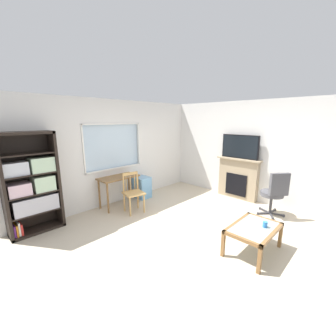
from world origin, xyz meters
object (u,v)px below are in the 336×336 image
(plastic_drawer_unit, at_px, (142,187))
(bookshelf, at_px, (32,186))
(coffee_table, at_px, (254,230))
(desk_under_window, at_px, (119,181))
(office_chair, at_px, (275,192))
(wooden_chair, at_px, (133,192))
(tv, at_px, (240,147))
(fireplace, at_px, (238,178))
(sippy_cup, at_px, (265,224))

(plastic_drawer_unit, bearing_deg, bookshelf, 178.66)
(plastic_drawer_unit, distance_m, coffee_table, 3.19)
(desk_under_window, distance_m, coffee_table, 3.15)
(office_chair, bearing_deg, coffee_table, -171.85)
(office_chair, bearing_deg, wooden_chair, 129.64)
(tv, bearing_deg, plastic_drawer_unit, 133.17)
(plastic_drawer_unit, distance_m, office_chair, 3.21)
(bookshelf, distance_m, wooden_chair, 1.95)
(plastic_drawer_unit, xyz_separation_m, coffee_table, (-0.34, -3.17, 0.08))
(desk_under_window, xyz_separation_m, coffee_table, (0.41, -3.12, -0.25))
(coffee_table, bearing_deg, plastic_drawer_unit, 83.94)
(fireplace, bearing_deg, bookshelf, 155.88)
(desk_under_window, height_order, coffee_table, desk_under_window)
(plastic_drawer_unit, bearing_deg, office_chair, -66.99)
(wooden_chair, xyz_separation_m, plastic_drawer_unit, (0.72, 0.56, -0.18))
(bookshelf, xyz_separation_m, tv, (4.25, -1.91, 0.50))
(wooden_chair, bearing_deg, sippy_cup, -79.84)
(plastic_drawer_unit, height_order, tv, tv)
(tv, bearing_deg, bookshelf, 155.79)
(wooden_chair, xyz_separation_m, office_chair, (1.97, -2.38, 0.09))
(bookshelf, relative_size, sippy_cup, 20.74)
(desk_under_window, bearing_deg, tv, -35.93)
(desk_under_window, xyz_separation_m, plastic_drawer_unit, (0.75, 0.05, -0.33))
(coffee_table, bearing_deg, sippy_cup, -49.83)
(plastic_drawer_unit, relative_size, office_chair, 0.57)
(tv, bearing_deg, fireplace, 0.00)
(sippy_cup, bearing_deg, fireplace, 35.85)
(sippy_cup, bearing_deg, desk_under_window, 99.11)
(fireplace, relative_size, sippy_cup, 12.68)
(coffee_table, relative_size, sippy_cup, 10.26)
(wooden_chair, bearing_deg, coffee_table, -81.62)
(bookshelf, distance_m, office_chair, 4.82)
(tv, height_order, sippy_cup, tv)
(bookshelf, relative_size, coffee_table, 2.02)
(wooden_chair, relative_size, office_chair, 0.90)
(plastic_drawer_unit, relative_size, coffee_table, 0.62)
(plastic_drawer_unit, height_order, office_chair, office_chair)
(tv, distance_m, coffee_table, 2.66)
(desk_under_window, height_order, tv, tv)
(bookshelf, height_order, tv, bookshelf)
(wooden_chair, height_order, tv, tv)
(bookshelf, bearing_deg, desk_under_window, -3.52)
(bookshelf, height_order, desk_under_window, bookshelf)
(plastic_drawer_unit, xyz_separation_m, fireplace, (1.76, -1.85, 0.26))
(fireplace, height_order, coffee_table, fireplace)
(wooden_chair, bearing_deg, fireplace, -27.50)
(fireplace, relative_size, coffee_table, 1.24)
(bookshelf, relative_size, fireplace, 1.64)
(bookshelf, relative_size, plastic_drawer_unit, 3.28)
(fireplace, bearing_deg, wooden_chair, 152.50)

